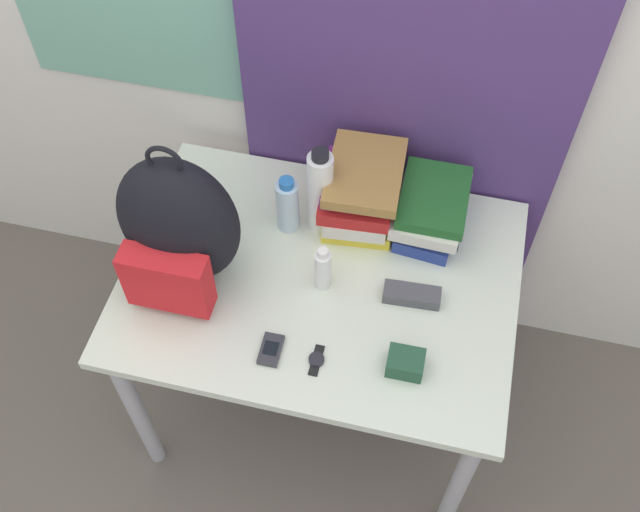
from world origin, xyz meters
The scene contains 14 objects.
ground_plane centered at (0.00, 0.00, 0.00)m, with size 12.00×12.00×0.00m, color #665B51.
wall_back centered at (0.00, 0.86, 1.25)m, with size 6.00×0.06×2.50m.
curtain_blue centered at (0.13, 0.81, 1.25)m, with size 0.90×0.04×2.50m.
desk centered at (0.00, 0.39, 0.64)m, with size 1.06×0.78×0.74m.
backpack centered at (-0.35, 0.33, 0.94)m, with size 0.31×0.26×0.47m.
book_stack_left centered at (0.06, 0.63, 0.84)m, with size 0.23×0.28×0.20m.
book_stack_center centered at (0.26, 0.63, 0.81)m, with size 0.19×0.27×0.14m.
water_bottle centered at (-0.13, 0.54, 0.83)m, with size 0.06×0.06×0.19m.
sports_bottle centered at (-0.04, 0.57, 0.88)m, with size 0.07×0.07×0.29m.
sunscreen_bottle centered at (0.01, 0.37, 0.81)m, with size 0.04×0.04×0.15m.
cell_phone centered at (-0.07, 0.14, 0.75)m, with size 0.05×0.09×0.02m.
sunglasses_case centered at (0.25, 0.38, 0.75)m, with size 0.15×0.06×0.04m.
camera_pouch centered at (0.27, 0.17, 0.76)m, with size 0.09×0.07×0.05m.
wristwatch centered at (0.05, 0.14, 0.74)m, with size 0.04×0.09×0.01m.
Camera 1 is at (0.26, -0.70, 2.41)m, focal length 42.00 mm.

